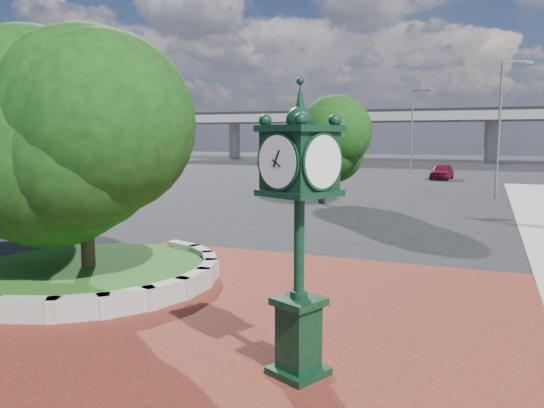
{
  "coord_description": "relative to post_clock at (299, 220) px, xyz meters",
  "views": [
    {
      "loc": [
        4.66,
        -10.87,
        3.84
      ],
      "look_at": [
        -0.36,
        1.5,
        2.11
      ],
      "focal_mm": 35.0,
      "sensor_mm": 36.0,
      "label": 1
    }
  ],
  "objects": [
    {
      "name": "ground",
      "position": [
        -2.02,
        3.23,
        -2.54
      ],
      "size": [
        200.0,
        200.0,
        0.0
      ],
      "primitive_type": "plane",
      "color": "black",
      "rests_on": "ground"
    },
    {
      "name": "plaza",
      "position": [
        -2.02,
        2.23,
        -2.52
      ],
      "size": [
        12.0,
        12.0,
        0.04
      ],
      "primitive_type": "cube",
      "color": "maroon",
      "rests_on": "ground"
    },
    {
      "name": "planter_wall",
      "position": [
        -4.72,
        3.23,
        -2.27
      ],
      "size": [
        2.96,
        6.77,
        0.54
      ],
      "color": "#9E9B93",
      "rests_on": "ground"
    },
    {
      "name": "grass_bed",
      "position": [
        -7.02,
        3.23,
        -2.34
      ],
      "size": [
        6.1,
        6.1,
        0.4
      ],
      "primitive_type": "cylinder",
      "color": "#1F4915",
      "rests_on": "ground"
    },
    {
      "name": "overpass",
      "position": [
        -2.23,
        73.23,
        4.0
      ],
      "size": [
        90.0,
        12.0,
        7.5
      ],
      "color": "#9E9B93",
      "rests_on": "ground"
    },
    {
      "name": "tree_planter",
      "position": [
        -7.02,
        3.23,
        1.18
      ],
      "size": [
        5.2,
        5.2,
        6.33
      ],
      "color": "#38281C",
      "rests_on": "ground"
    },
    {
      "name": "tree_northwest",
      "position": [
        -15.02,
        8.23,
        1.58
      ],
      "size": [
        5.6,
        5.6,
        6.93
      ],
      "color": "#38281C",
      "rests_on": "ground"
    },
    {
      "name": "tree_street",
      "position": [
        -6.02,
        21.23,
        0.7
      ],
      "size": [
        4.4,
        4.4,
        5.45
      ],
      "color": "#38281C",
      "rests_on": "ground"
    },
    {
      "name": "post_clock",
      "position": [
        0.0,
        0.0,
        0.0
      ],
      "size": [
        1.21,
        1.21,
        4.63
      ],
      "color": "black",
      "rests_on": "ground"
    },
    {
      "name": "parked_car",
      "position": [
        -1.0,
        41.28,
        -1.85
      ],
      "size": [
        1.97,
        4.19,
        1.39
      ],
      "primitive_type": "imported",
      "rotation": [
        0.0,
        0.0,
        -0.08
      ],
      "color": "maroon",
      "rests_on": "ground"
    },
    {
      "name": "street_lamp_near",
      "position": [
        3.41,
        27.49,
        2.3
      ],
      "size": [
        1.79,
        0.78,
        8.26
      ],
      "color": "slate",
      "rests_on": "ground"
    },
    {
      "name": "street_lamp_far",
      "position": [
        -4.24,
        46.57,
        2.3
      ],
      "size": [
        1.81,
        0.66,
        8.26
      ],
      "color": "slate",
      "rests_on": "ground"
    }
  ]
}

